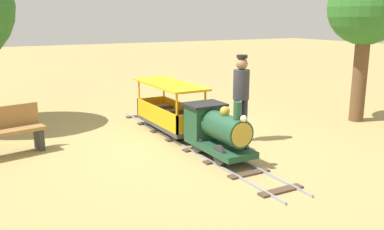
% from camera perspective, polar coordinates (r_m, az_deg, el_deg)
% --- Properties ---
extents(ground_plane, '(60.00, 60.00, 0.00)m').
position_cam_1_polar(ground_plane, '(7.77, -0.31, -3.82)').
color(ground_plane, '#A38C51').
extents(track, '(0.69, 5.70, 0.04)m').
position_cam_1_polar(track, '(7.72, -0.09, -3.82)').
color(track, gray).
rests_on(track, ground_plane).
extents(locomotive, '(0.65, 1.45, 1.01)m').
position_cam_1_polar(locomotive, '(6.87, 3.41, -1.93)').
color(locomotive, '#1E472D').
rests_on(locomotive, ground_plane).
extents(passenger_car, '(0.75, 2.00, 0.97)m').
position_cam_1_polar(passenger_car, '(8.38, -3.06, 0.43)').
color(passenger_car, '#3F3F3F').
rests_on(passenger_car, ground_plane).
extents(conductor_person, '(0.30, 0.30, 1.62)m').
position_cam_1_polar(conductor_person, '(7.74, 6.75, 3.30)').
color(conductor_person, '#282D47').
rests_on(conductor_person, ground_plane).
extents(park_bench, '(1.35, 0.65, 0.82)m').
position_cam_1_polar(park_bench, '(7.65, -24.50, -2.09)').
color(park_bench, olive).
rests_on(park_bench, ground_plane).
extents(oak_tree_near, '(1.61, 1.61, 3.31)m').
position_cam_1_polar(oak_tree_near, '(9.88, 22.75, 13.12)').
color(oak_tree_near, brown).
rests_on(oak_tree_near, ground_plane).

